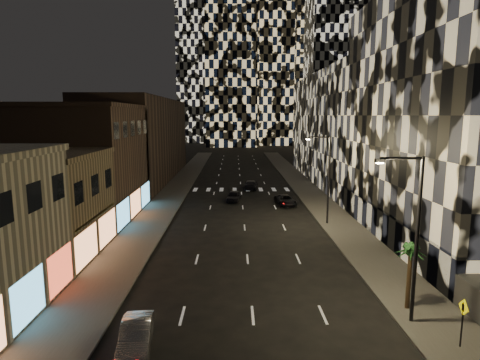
{
  "coord_description": "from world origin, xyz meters",
  "views": [
    {
      "loc": [
        -1.02,
        -10.2,
        11.21
      ],
      "look_at": [
        -0.57,
        22.02,
        6.0
      ],
      "focal_mm": 30.0,
      "sensor_mm": 36.0,
      "label": 1
    }
  ],
  "objects_px": {
    "ped_sign": "(463,315)",
    "car_dark_midlane": "(234,196)",
    "streetlight_near": "(413,228)",
    "streetlight_far": "(326,174)",
    "palm_tree": "(411,255)",
    "car_dark_oncoming": "(251,185)",
    "car_silver_parked": "(136,336)",
    "car_dark_rightlane": "(285,200)"
  },
  "relations": [
    {
      "from": "streetlight_far",
      "to": "streetlight_near",
      "type": "bearing_deg",
      "value": -90.0
    },
    {
      "from": "streetlight_near",
      "to": "palm_tree",
      "type": "height_order",
      "value": "streetlight_near"
    },
    {
      "from": "car_dark_rightlane",
      "to": "car_dark_oncoming",
      "type": "bearing_deg",
      "value": 101.75
    },
    {
      "from": "car_dark_oncoming",
      "to": "ped_sign",
      "type": "xyz_separation_m",
      "value": [
        8.41,
        -42.64,
        1.07
      ]
    },
    {
      "from": "car_dark_rightlane",
      "to": "palm_tree",
      "type": "relative_size",
      "value": 1.16
    },
    {
      "from": "car_silver_parked",
      "to": "car_dark_rightlane",
      "type": "bearing_deg",
      "value": 63.54
    },
    {
      "from": "palm_tree",
      "to": "streetlight_far",
      "type": "bearing_deg",
      "value": 91.99
    },
    {
      "from": "ped_sign",
      "to": "car_dark_midlane",
      "type": "bearing_deg",
      "value": 109.98
    },
    {
      "from": "car_dark_oncoming",
      "to": "car_dark_rightlane",
      "type": "distance_m",
      "value": 11.65
    },
    {
      "from": "streetlight_near",
      "to": "car_silver_parked",
      "type": "relative_size",
      "value": 2.2
    },
    {
      "from": "car_dark_rightlane",
      "to": "palm_tree",
      "type": "xyz_separation_m",
      "value": [
        3.6,
        -27.72,
        2.74
      ]
    },
    {
      "from": "car_silver_parked",
      "to": "palm_tree",
      "type": "xyz_separation_m",
      "value": [
        14.8,
        3.65,
        2.69
      ]
    },
    {
      "from": "car_dark_midlane",
      "to": "car_dark_oncoming",
      "type": "bearing_deg",
      "value": 80.21
    },
    {
      "from": "streetlight_near",
      "to": "car_silver_parked",
      "type": "xyz_separation_m",
      "value": [
        -14.15,
        -2.19,
        -4.68
      ]
    },
    {
      "from": "car_silver_parked",
      "to": "ped_sign",
      "type": "xyz_separation_m",
      "value": [
        15.7,
        -0.3,
        1.1
      ]
    },
    {
      "from": "streetlight_far",
      "to": "car_silver_parked",
      "type": "relative_size",
      "value": 2.2
    },
    {
      "from": "streetlight_near",
      "to": "streetlight_far",
      "type": "height_order",
      "value": "same"
    },
    {
      "from": "palm_tree",
      "to": "ped_sign",
      "type": "bearing_deg",
      "value": -77.2
    },
    {
      "from": "car_silver_parked",
      "to": "palm_tree",
      "type": "bearing_deg",
      "value": 7.05
    },
    {
      "from": "car_silver_parked",
      "to": "streetlight_far",
      "type": "bearing_deg",
      "value": 50.66
    },
    {
      "from": "car_dark_oncoming",
      "to": "ped_sign",
      "type": "height_order",
      "value": "ped_sign"
    },
    {
      "from": "streetlight_far",
      "to": "car_silver_parked",
      "type": "bearing_deg",
      "value": -122.53
    },
    {
      "from": "streetlight_far",
      "to": "car_dark_oncoming",
      "type": "bearing_deg",
      "value": 108.83
    },
    {
      "from": "car_dark_midlane",
      "to": "ped_sign",
      "type": "bearing_deg",
      "value": -64.98
    },
    {
      "from": "streetlight_near",
      "to": "car_dark_rightlane",
      "type": "height_order",
      "value": "streetlight_near"
    },
    {
      "from": "ped_sign",
      "to": "streetlight_near",
      "type": "bearing_deg",
      "value": 123.78
    },
    {
      "from": "ped_sign",
      "to": "palm_tree",
      "type": "xyz_separation_m",
      "value": [
        -0.9,
        3.95,
        1.59
      ]
    },
    {
      "from": "streetlight_far",
      "to": "palm_tree",
      "type": "relative_size",
      "value": 2.31
    },
    {
      "from": "streetlight_near",
      "to": "palm_tree",
      "type": "relative_size",
      "value": 2.31
    },
    {
      "from": "ped_sign",
      "to": "palm_tree",
      "type": "distance_m",
      "value": 4.35
    },
    {
      "from": "car_dark_midlane",
      "to": "car_dark_rightlane",
      "type": "bearing_deg",
      "value": -12.77
    },
    {
      "from": "car_silver_parked",
      "to": "car_dark_oncoming",
      "type": "relative_size",
      "value": 0.85
    },
    {
      "from": "streetlight_near",
      "to": "car_dark_midlane",
      "type": "relative_size",
      "value": 2.22
    },
    {
      "from": "car_dark_oncoming",
      "to": "car_dark_rightlane",
      "type": "bearing_deg",
      "value": 114.75
    },
    {
      "from": "streetlight_far",
      "to": "car_dark_rightlane",
      "type": "distance_m",
      "value": 10.74
    },
    {
      "from": "ped_sign",
      "to": "car_dark_rightlane",
      "type": "bearing_deg",
      "value": 100.1
    },
    {
      "from": "car_dark_oncoming",
      "to": "ped_sign",
      "type": "relative_size",
      "value": 1.99
    },
    {
      "from": "car_silver_parked",
      "to": "car_dark_midlane",
      "type": "height_order",
      "value": "car_dark_midlane"
    },
    {
      "from": "car_dark_rightlane",
      "to": "streetlight_far",
      "type": "bearing_deg",
      "value": -80.05
    },
    {
      "from": "streetlight_far",
      "to": "car_dark_rightlane",
      "type": "height_order",
      "value": "streetlight_far"
    },
    {
      "from": "streetlight_far",
      "to": "car_dark_midlane",
      "type": "distance_m",
      "value": 15.64
    },
    {
      "from": "streetlight_far",
      "to": "car_dark_oncoming",
      "type": "height_order",
      "value": "streetlight_far"
    }
  ]
}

